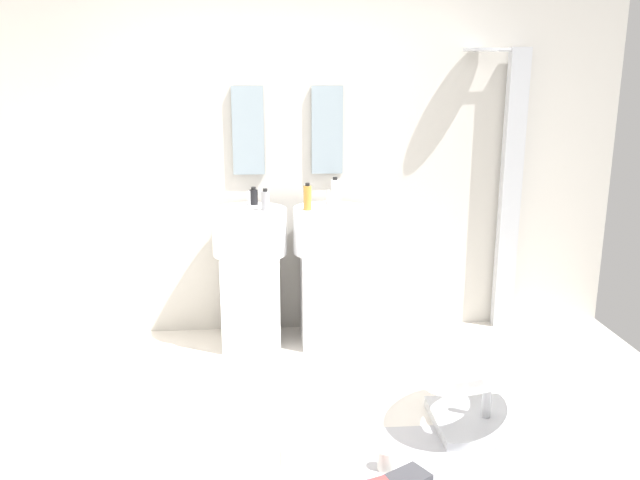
{
  "coord_description": "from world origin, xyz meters",
  "views": [
    {
      "loc": [
        -0.12,
        -3.04,
        1.87
      ],
      "look_at": [
        0.15,
        0.55,
        0.95
      ],
      "focal_mm": 36.54,
      "sensor_mm": 36.0,
      "label": 1
    }
  ],
  "objects_px": {
    "soap_bottle_white": "(335,191)",
    "pedestal_sink_right": "(330,268)",
    "soap_bottle_black": "(254,197)",
    "shower_column": "(509,186)",
    "soap_bottle_amber": "(307,198)",
    "coffee_mug": "(386,460)",
    "pedestal_sink_left": "(251,270)",
    "soap_bottle_grey": "(265,200)",
    "magazine_charcoal": "(406,479)",
    "lounge_chair": "(489,367)"
  },
  "relations": [
    {
      "from": "shower_column",
      "to": "soap_bottle_amber",
      "type": "xyz_separation_m",
      "value": [
        -1.48,
        -0.26,
        -0.02
      ]
    },
    {
      "from": "soap_bottle_white",
      "to": "pedestal_sink_right",
      "type": "bearing_deg",
      "value": -106.98
    },
    {
      "from": "pedestal_sink_right",
      "to": "soap_bottle_white",
      "type": "distance_m",
      "value": 0.55
    },
    {
      "from": "pedestal_sink_right",
      "to": "soap_bottle_white",
      "type": "relative_size",
      "value": 5.82
    },
    {
      "from": "lounge_chair",
      "to": "magazine_charcoal",
      "type": "xyz_separation_m",
      "value": [
        -0.54,
        -0.48,
        -0.32
      ]
    },
    {
      "from": "lounge_chair",
      "to": "soap_bottle_black",
      "type": "bearing_deg",
      "value": 132.21
    },
    {
      "from": "coffee_mug",
      "to": "pedestal_sink_left",
      "type": "bearing_deg",
      "value": 113.01
    },
    {
      "from": "magazine_charcoal",
      "to": "lounge_chair",
      "type": "bearing_deg",
      "value": 10.19
    },
    {
      "from": "magazine_charcoal",
      "to": "soap_bottle_black",
      "type": "height_order",
      "value": "soap_bottle_black"
    },
    {
      "from": "soap_bottle_amber",
      "to": "pedestal_sink_right",
      "type": "bearing_deg",
      "value": 22.12
    },
    {
      "from": "pedestal_sink_right",
      "to": "pedestal_sink_left",
      "type": "bearing_deg",
      "value": 180.0
    },
    {
      "from": "pedestal_sink_left",
      "to": "lounge_chair",
      "type": "distance_m",
      "value": 1.81
    },
    {
      "from": "pedestal_sink_right",
      "to": "soap_bottle_black",
      "type": "height_order",
      "value": "soap_bottle_black"
    },
    {
      "from": "pedestal_sink_right",
      "to": "shower_column",
      "type": "xyz_separation_m",
      "value": [
        1.32,
        0.2,
        0.53
      ]
    },
    {
      "from": "shower_column",
      "to": "magazine_charcoal",
      "type": "bearing_deg",
      "value": -120.16
    },
    {
      "from": "pedestal_sink_right",
      "to": "soap_bottle_white",
      "type": "height_order",
      "value": "soap_bottle_white"
    },
    {
      "from": "pedestal_sink_left",
      "to": "soap_bottle_white",
      "type": "xyz_separation_m",
      "value": [
        0.6,
        0.17,
        0.52
      ]
    },
    {
      "from": "shower_column",
      "to": "soap_bottle_grey",
      "type": "distance_m",
      "value": 1.78
    },
    {
      "from": "soap_bottle_amber",
      "to": "soap_bottle_black",
      "type": "xyz_separation_m",
      "value": [
        -0.37,
        0.22,
        -0.03
      ]
    },
    {
      "from": "soap_bottle_amber",
      "to": "soap_bottle_white",
      "type": "distance_m",
      "value": 0.31
    },
    {
      "from": "magazine_charcoal",
      "to": "soap_bottle_grey",
      "type": "xyz_separation_m",
      "value": [
        -0.65,
        1.66,
        1.02
      ]
    },
    {
      "from": "shower_column",
      "to": "soap_bottle_black",
      "type": "height_order",
      "value": "shower_column"
    },
    {
      "from": "shower_column",
      "to": "soap_bottle_amber",
      "type": "relative_size",
      "value": 11.17
    },
    {
      "from": "pedestal_sink_right",
      "to": "magazine_charcoal",
      "type": "bearing_deg",
      "value": -83.17
    },
    {
      "from": "soap_bottle_white",
      "to": "coffee_mug",
      "type": "bearing_deg",
      "value": -87.46
    },
    {
      "from": "pedestal_sink_left",
      "to": "coffee_mug",
      "type": "xyz_separation_m",
      "value": [
        0.68,
        -1.61,
        -0.48
      ]
    },
    {
      "from": "shower_column",
      "to": "coffee_mug",
      "type": "bearing_deg",
      "value": -123.38
    },
    {
      "from": "coffee_mug",
      "to": "soap_bottle_amber",
      "type": "relative_size",
      "value": 0.55
    },
    {
      "from": "pedestal_sink_right",
      "to": "soap_bottle_amber",
      "type": "height_order",
      "value": "soap_bottle_amber"
    },
    {
      "from": "coffee_mug",
      "to": "soap_bottle_black",
      "type": "xyz_separation_m",
      "value": [
        -0.65,
        1.76,
        0.97
      ]
    },
    {
      "from": "soap_bottle_grey",
      "to": "soap_bottle_white",
      "type": "relative_size",
      "value": 0.8
    },
    {
      "from": "lounge_chair",
      "to": "soap_bottle_grey",
      "type": "bearing_deg",
      "value": 134.89
    },
    {
      "from": "pedestal_sink_left",
      "to": "soap_bottle_white",
      "type": "distance_m",
      "value": 0.82
    },
    {
      "from": "pedestal_sink_right",
      "to": "soap_bottle_black",
      "type": "distance_m",
      "value": 0.73
    },
    {
      "from": "lounge_chair",
      "to": "magazine_charcoal",
      "type": "relative_size",
      "value": 4.95
    },
    {
      "from": "pedestal_sink_left",
      "to": "shower_column",
      "type": "bearing_deg",
      "value": 6.1
    },
    {
      "from": "pedestal_sink_right",
      "to": "coffee_mug",
      "type": "distance_m",
      "value": 1.69
    },
    {
      "from": "lounge_chair",
      "to": "pedestal_sink_right",
      "type": "bearing_deg",
      "value": 120.82
    },
    {
      "from": "magazine_charcoal",
      "to": "coffee_mug",
      "type": "bearing_deg",
      "value": 93.35
    },
    {
      "from": "shower_column",
      "to": "lounge_chair",
      "type": "bearing_deg",
      "value": -111.89
    },
    {
      "from": "pedestal_sink_left",
      "to": "soap_bottle_grey",
      "type": "distance_m",
      "value": 0.52
    },
    {
      "from": "pedestal_sink_left",
      "to": "soap_bottle_amber",
      "type": "bearing_deg",
      "value": -9.22
    },
    {
      "from": "shower_column",
      "to": "coffee_mug",
      "type": "height_order",
      "value": "shower_column"
    },
    {
      "from": "soap_bottle_grey",
      "to": "magazine_charcoal",
      "type": "bearing_deg",
      "value": -68.75
    },
    {
      "from": "pedestal_sink_left",
      "to": "magazine_charcoal",
      "type": "relative_size",
      "value": 4.83
    },
    {
      "from": "soap_bottle_black",
      "to": "soap_bottle_white",
      "type": "relative_size",
      "value": 0.67
    },
    {
      "from": "pedestal_sink_right",
      "to": "shower_column",
      "type": "bearing_deg",
      "value": 8.63
    },
    {
      "from": "coffee_mug",
      "to": "soap_bottle_white",
      "type": "distance_m",
      "value": 2.04
    },
    {
      "from": "soap_bottle_amber",
      "to": "soap_bottle_black",
      "type": "bearing_deg",
      "value": 149.39
    },
    {
      "from": "pedestal_sink_left",
      "to": "lounge_chair",
      "type": "relative_size",
      "value": 0.98
    }
  ]
}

